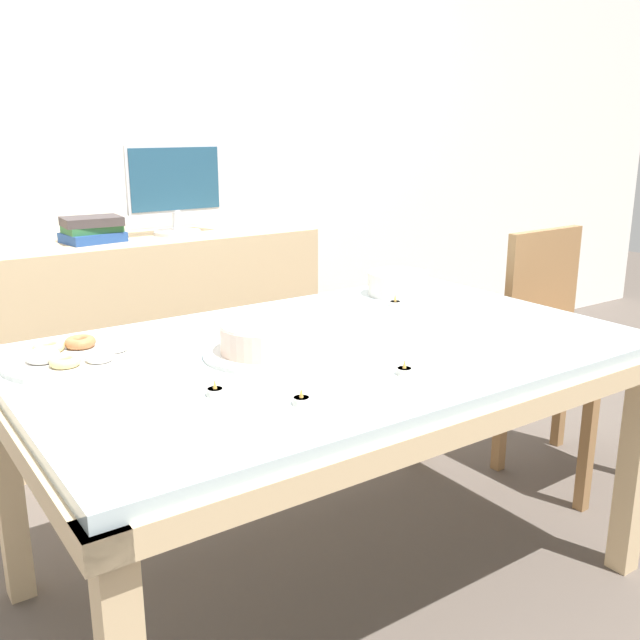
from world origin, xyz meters
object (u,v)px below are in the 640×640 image
at_px(pastry_platter, 74,357).
at_px(book_stack, 92,230).
at_px(tealight_right_edge, 404,371).
at_px(plate_stack, 398,284).
at_px(tealight_centre, 215,391).
at_px(chair, 563,342).
at_px(tealight_near_front, 301,400).
at_px(tealight_left_edge, 395,303).
at_px(cake_chocolate_round, 264,341).
at_px(computer_monitor, 175,190).
at_px(tealight_near_cakes, 248,324).

bearing_deg(pastry_platter, book_stack, 69.64).
distance_m(pastry_platter, tealight_right_edge, 0.83).
xyz_separation_m(plate_stack, tealight_centre, (-0.97, -0.50, -0.03)).
bearing_deg(chair, tealight_centre, -170.78).
bearing_deg(tealight_near_front, tealight_right_edge, 3.18).
bearing_deg(tealight_left_edge, pastry_platter, 178.44).
bearing_deg(plate_stack, tealight_near_front, -142.00).
height_order(pastry_platter, tealight_right_edge, pastry_platter).
bearing_deg(chair, tealight_right_edge, -161.23).
height_order(cake_chocolate_round, pastry_platter, cake_chocolate_round).
height_order(plate_stack, tealight_right_edge, plate_stack).
bearing_deg(tealight_right_edge, plate_stack, 50.09).
height_order(computer_monitor, tealight_near_cakes, computer_monitor).
distance_m(book_stack, cake_chocolate_round, 1.35).
distance_m(cake_chocolate_round, tealight_centre, 0.30).
xyz_separation_m(cake_chocolate_round, tealight_near_front, (-0.10, -0.33, -0.03)).
xyz_separation_m(computer_monitor, cake_chocolate_round, (-0.36, -1.34, -0.27)).
bearing_deg(tealight_centre, chair, 9.22).
xyz_separation_m(book_stack, tealight_left_edge, (0.63, -1.14, -0.16)).
height_order(tealight_right_edge, tealight_near_front, same).
height_order(plate_stack, tealight_left_edge, plate_stack).
distance_m(plate_stack, tealight_near_cakes, 0.64).
height_order(cake_chocolate_round, plate_stack, cake_chocolate_round).
height_order(plate_stack, tealight_centre, plate_stack).
distance_m(computer_monitor, pastry_platter, 1.39).
xyz_separation_m(computer_monitor, tealight_right_edge, (-0.16, -1.66, -0.30)).
distance_m(tealight_left_edge, tealight_near_cakes, 0.53).
distance_m(computer_monitor, plate_stack, 1.12).
height_order(pastry_platter, tealight_near_cakes, pastry_platter).
bearing_deg(chair, cake_chocolate_round, -176.73).
bearing_deg(tealight_near_cakes, tealight_right_edge, -79.81).
height_order(plate_stack, tealight_near_cakes, plate_stack).
height_order(book_stack, pastry_platter, book_stack).
bearing_deg(tealight_right_edge, computer_monitor, 84.53).
xyz_separation_m(pastry_platter, tealight_right_edge, (0.62, -0.55, -0.00)).
height_order(book_stack, tealight_centre, book_stack).
bearing_deg(plate_stack, tealight_right_edge, -129.91).
bearing_deg(plate_stack, book_stack, 125.82).
height_order(computer_monitor, tealight_right_edge, computer_monitor).
bearing_deg(tealight_right_edge, pastry_platter, 138.47).
bearing_deg(tealight_centre, tealight_near_front, -50.11).
distance_m(computer_monitor, tealight_centre, 1.66).
height_order(plate_stack, tealight_near_front, plate_stack).
bearing_deg(chair, plate_stack, 158.93).
xyz_separation_m(computer_monitor, tealight_near_cakes, (-0.26, -1.08, -0.30)).
relative_size(pastry_platter, plate_stack, 1.70).
distance_m(tealight_left_edge, tealight_right_edge, 0.67).
bearing_deg(tealight_right_edge, chair, 18.77).
height_order(cake_chocolate_round, tealight_left_edge, cake_chocolate_round).
relative_size(tealight_near_cakes, tealight_centre, 1.00).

